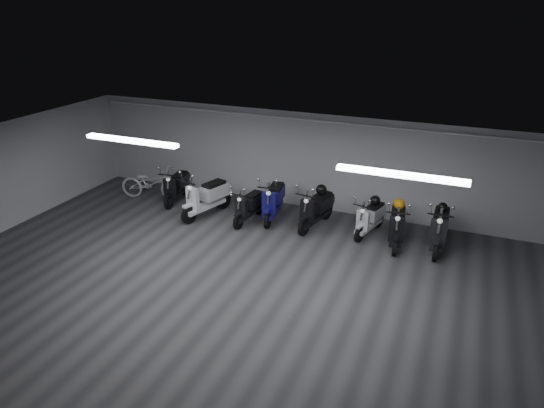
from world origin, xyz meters
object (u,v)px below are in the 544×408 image
at_px(scooter_4, 273,195).
at_px(helmet_0, 375,200).
at_px(scooter_5, 316,203).
at_px(helmet_1, 321,190).
at_px(helmet_2, 443,207).
at_px(helmet_3, 399,204).
at_px(bicycle, 151,180).
at_px(scooter_9, 440,222).
at_px(scooter_2, 206,191).
at_px(scooter_3, 249,201).
at_px(scooter_6, 370,213).
at_px(scooter_0, 176,181).
at_px(scooter_8, 398,219).

height_order(scooter_4, helmet_0, scooter_4).
relative_size(scooter_5, helmet_1, 6.31).
xyz_separation_m(helmet_1, helmet_2, (3.10, -0.01, 0.01)).
bearing_deg(helmet_3, helmet_0, 158.58).
height_order(scooter_5, bicycle, scooter_5).
relative_size(scooter_5, scooter_9, 0.96).
xyz_separation_m(scooter_2, scooter_3, (1.28, 0.10, -0.13)).
bearing_deg(scooter_3, scooter_2, -168.78).
xyz_separation_m(scooter_6, bicycle, (-6.70, -0.10, 0.01)).
bearing_deg(scooter_2, scooter_0, 173.83).
xyz_separation_m(scooter_8, helmet_3, (-0.03, 0.25, 0.30)).
xyz_separation_m(scooter_5, bicycle, (-5.27, 0.01, -0.07)).
relative_size(scooter_0, helmet_0, 6.58).
bearing_deg(helmet_1, scooter_0, -177.96).
height_order(scooter_4, scooter_8, scooter_4).
relative_size(scooter_2, helmet_1, 6.77).
xyz_separation_m(scooter_0, scooter_6, (5.84, 0.02, -0.05)).
xyz_separation_m(scooter_9, bicycle, (-8.42, 0.04, -0.10)).
relative_size(scooter_5, bicycle, 0.97).
bearing_deg(helmet_2, scooter_0, -178.85).
height_order(scooter_0, scooter_3, scooter_0).
relative_size(scooter_3, helmet_1, 5.55).
bearing_deg(helmet_1, scooter_4, -172.56).
xyz_separation_m(helmet_0, helmet_2, (1.66, -0.09, 0.12)).
distance_m(scooter_8, helmet_1, 2.17).
relative_size(scooter_2, helmet_3, 7.06).
bearing_deg(helmet_3, scooter_8, -83.20).
relative_size(scooter_3, helmet_2, 6.92).
bearing_deg(helmet_1, scooter_3, -161.45).
height_order(scooter_0, scooter_8, scooter_8).
xyz_separation_m(scooter_6, helmet_1, (-1.38, 0.14, 0.39)).
relative_size(scooter_4, helmet_0, 7.13).
bearing_deg(bicycle, helmet_1, -99.75).
bearing_deg(scooter_4, scooter_5, -11.74).
xyz_separation_m(scooter_4, helmet_3, (3.39, -0.00, 0.28)).
bearing_deg(scooter_9, scooter_6, 175.08).
xyz_separation_m(scooter_6, scooter_9, (1.72, -0.14, 0.11)).
xyz_separation_m(bicycle, helmet_2, (8.42, 0.23, 0.39)).
height_order(scooter_0, scooter_4, scooter_4).
bearing_deg(helmet_1, bicycle, -177.46).
height_order(helmet_0, helmet_1, helmet_1).
distance_m(scooter_4, helmet_0, 2.77).
bearing_deg(bicycle, scooter_6, -101.45).
height_order(scooter_2, helmet_3, scooter_2).
distance_m(scooter_0, scooter_6, 5.84).
relative_size(scooter_0, bicycle, 0.92).
distance_m(scooter_3, scooter_5, 1.84).
xyz_separation_m(scooter_9, helmet_2, (-0.00, 0.27, 0.29)).
relative_size(scooter_4, helmet_2, 8.10).
xyz_separation_m(scooter_3, bicycle, (-3.47, 0.39, 0.01)).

